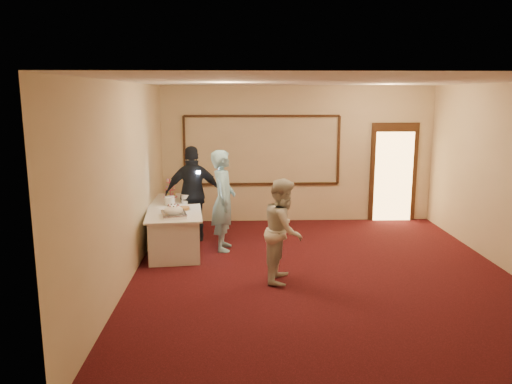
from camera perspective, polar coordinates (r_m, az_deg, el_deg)
floor at (r=8.08m, az=7.64°, el=-9.38°), size 7.00×7.00×0.00m
room_walls at (r=7.62m, az=8.03°, el=5.04°), size 6.04×7.04×3.02m
wall_molding at (r=11.01m, az=0.68°, el=4.78°), size 3.45×0.04×1.55m
doorway at (r=11.59m, az=15.42°, el=2.11°), size 1.05×0.07×2.20m
buffet_table at (r=9.50m, az=-9.23°, el=-3.84°), size 1.21×2.56×0.77m
pavlova_tray at (r=8.59m, az=-9.40°, el=-2.24°), size 0.49×0.57×0.20m
cupcake_stand at (r=10.21m, az=-9.79°, el=0.24°), size 0.28×0.28×0.41m
plate_stack_a at (r=9.49m, az=-9.85°, el=-1.00°), size 0.20×0.20×0.16m
plate_stack_b at (r=9.63m, az=-7.96°, el=-0.74°), size 0.21×0.21×0.17m
tart at (r=9.05m, az=-8.33°, el=-1.90°), size 0.27×0.27×0.06m
man at (r=9.06m, az=-3.75°, el=-0.98°), size 0.46×0.68×1.84m
woman at (r=7.59m, az=3.17°, el=-4.38°), size 0.75×0.88×1.58m
guest at (r=9.69m, az=-7.16°, el=-0.21°), size 1.13×0.59×1.85m
camera_flash at (r=9.44m, az=-6.61°, el=2.25°), size 0.08×0.05×0.05m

